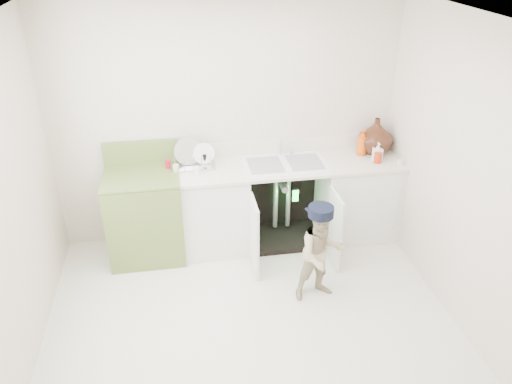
% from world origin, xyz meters
% --- Properties ---
extents(ground, '(3.50, 3.50, 0.00)m').
position_xyz_m(ground, '(0.00, 0.00, 0.00)').
color(ground, beige).
rests_on(ground, ground).
extents(room_shell, '(6.00, 5.50, 1.26)m').
position_xyz_m(room_shell, '(0.00, 0.00, 1.25)').
color(room_shell, beige).
rests_on(room_shell, ground).
extents(counter_run, '(2.44, 1.02, 1.28)m').
position_xyz_m(counter_run, '(0.60, 1.21, 0.49)').
color(counter_run, white).
rests_on(counter_run, ground).
extents(avocado_stove, '(0.74, 0.65, 1.14)m').
position_xyz_m(avocado_stove, '(-0.89, 1.18, 0.47)').
color(avocado_stove, '#5C7232').
rests_on(avocado_stove, ground).
extents(repair_worker, '(0.50, 0.85, 0.94)m').
position_xyz_m(repair_worker, '(0.67, 0.22, 0.48)').
color(repair_worker, tan).
rests_on(repair_worker, ground).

